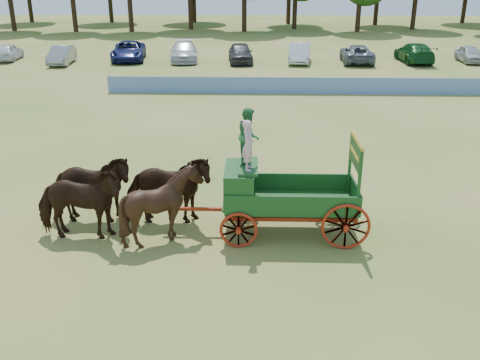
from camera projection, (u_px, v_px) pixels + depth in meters
name	position (u px, v px, depth m)	size (l,w,h in m)	color
ground	(395.00, 216.00, 17.20)	(160.00, 160.00, 0.00)	#A6894B
horse_lead_left	(79.00, 204.00, 15.34)	(1.21, 2.65, 2.24)	black
horse_lead_right	(90.00, 189.00, 16.36)	(1.21, 2.65, 2.24)	black
horse_wheel_left	(162.00, 205.00, 15.27)	(1.81, 2.03, 2.24)	black
horse_wheel_right	(168.00, 190.00, 16.30)	(1.21, 2.65, 2.24)	black
farm_dray	(266.00, 182.00, 15.55)	(5.99, 2.00, 3.74)	#A72510
sponsor_banner	(312.00, 86.00, 33.76)	(26.00, 0.08, 1.05)	#1D4C9F
parked_cars	(293.00, 53.00, 45.19)	(52.12, 7.39, 1.64)	silver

